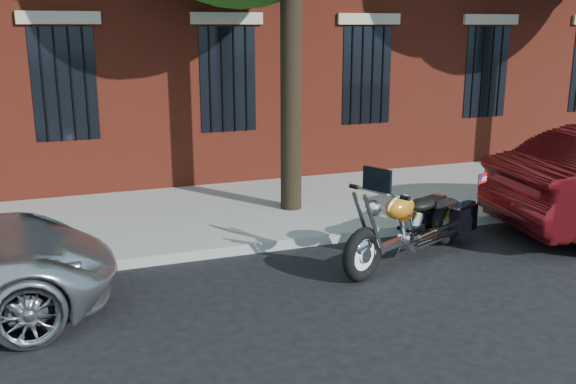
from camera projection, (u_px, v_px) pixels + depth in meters
name	position (u px, v px, depth m)	size (l,w,h in m)	color
ground	(333.00, 280.00, 8.36)	(120.00, 120.00, 0.00)	black
curb	(295.00, 242.00, 9.60)	(40.00, 0.16, 0.15)	gray
sidewalk	(257.00, 209.00, 11.30)	(40.00, 3.60, 0.15)	gray
motorcycle	(415.00, 226.00, 8.99)	(2.79, 1.55, 1.46)	black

